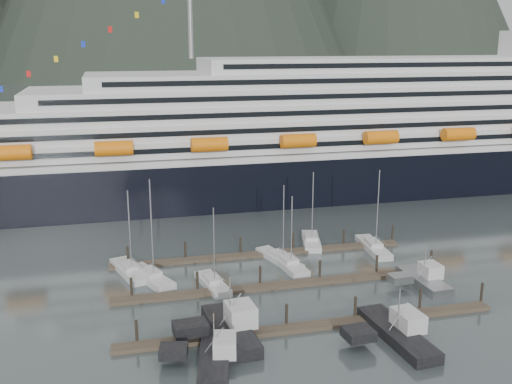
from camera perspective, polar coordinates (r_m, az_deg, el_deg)
The scene contains 16 objects.
ground at distance 85.22m, azimuth 6.38°, elevation -9.40°, with size 1600.00×1600.00×0.00m, color #435050.
cruise_ship at distance 142.10m, azimuth 10.28°, elevation 5.13°, with size 210.00×30.40×50.30m.
dock_near at distance 75.10m, azimuth 5.45°, elevation -12.54°, with size 48.18×2.28×3.20m.
dock_mid at distance 86.30m, azimuth 2.57°, elevation -8.79°, with size 48.18×2.28×3.20m.
dock_far at distance 97.95m, azimuth 0.41°, elevation -5.90°, with size 48.18×2.28×3.20m.
sailboat_a at distance 86.29m, azimuth -4.15°, elevation -8.74°, with size 4.13×9.18×12.37m.
sailboat_b at distance 89.58m, azimuth -10.02°, elevation -8.02°, with size 6.72×10.87×15.90m.
sailboat_c at distance 93.27m, azimuth 3.11°, elevation -6.91°, with size 3.92×10.25×12.05m.
sailboat_d at distance 95.42m, azimuth 2.24°, elevation -6.40°, with size 5.47×10.91×13.13m.
sailboat_e at distance 92.47m, azimuth -11.95°, elevation -7.40°, with size 5.74×10.96×13.66m.
sailboat_f at distance 103.68m, azimuth 5.29°, elevation -4.73°, with size 5.16×10.01×13.35m.
sailboat_g at distance 102.27m, azimuth 11.10°, elevation -5.22°, with size 3.55×11.20×14.39m.
trawler_a at distance 67.58m, azimuth -4.12°, elevation -15.26°, with size 8.78×11.96×6.31m.
trawler_b at distance 72.54m, azimuth -2.57°, elevation -12.88°, with size 9.84×12.91×8.26m.
trawler_c at distance 73.81m, azimuth 13.21°, elevation -12.88°, with size 9.74×13.76×6.89m.
trawler_e at distance 89.74m, azimuth 15.62°, elevation -8.02°, with size 7.80×10.23×6.51m.
Camera 1 is at (-27.72, -73.00, 34.14)m, focal length 42.00 mm.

